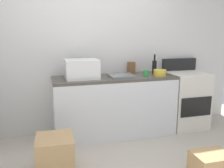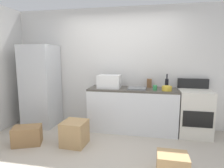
# 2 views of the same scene
# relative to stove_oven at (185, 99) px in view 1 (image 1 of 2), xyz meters

# --- Properties ---
(wall_back) EXTENTS (5.00, 0.10, 2.60)m
(wall_back) POSITION_rel_stove_oven_xyz_m (-1.52, 0.34, 0.83)
(wall_back) COLOR silver
(wall_back) RESTS_ON ground_plane
(kitchen_counter) EXTENTS (1.80, 0.60, 0.90)m
(kitchen_counter) POSITION_rel_stove_oven_xyz_m (-1.22, -0.01, -0.02)
(kitchen_counter) COLOR silver
(kitchen_counter) RESTS_ON ground_plane
(stove_oven) EXTENTS (0.60, 0.61, 1.10)m
(stove_oven) POSITION_rel_stove_oven_xyz_m (0.00, 0.00, 0.00)
(stove_oven) COLOR silver
(stove_oven) RESTS_ON ground_plane
(microwave) EXTENTS (0.46, 0.34, 0.27)m
(microwave) POSITION_rel_stove_oven_xyz_m (-1.70, -0.04, 0.57)
(microwave) COLOR white
(microwave) RESTS_ON kitchen_counter
(sink_basin) EXTENTS (0.36, 0.32, 0.03)m
(sink_basin) POSITION_rel_stove_oven_xyz_m (-1.12, -0.06, 0.45)
(sink_basin) COLOR slate
(sink_basin) RESTS_ON kitchen_counter
(wine_bottle) EXTENTS (0.07, 0.07, 0.30)m
(wine_bottle) POSITION_rel_stove_oven_xyz_m (-0.54, 0.09, 0.54)
(wine_bottle) COLOR black
(wine_bottle) RESTS_ON kitchen_counter
(coffee_mug) EXTENTS (0.08, 0.08, 0.10)m
(coffee_mug) POSITION_rel_stove_oven_xyz_m (-0.77, -0.13, 0.48)
(coffee_mug) COLOR #338C4C
(coffee_mug) RESTS_ON kitchen_counter
(knife_block) EXTENTS (0.10, 0.10, 0.18)m
(knife_block) POSITION_rel_stove_oven_xyz_m (-0.88, 0.19, 0.52)
(knife_block) COLOR brown
(knife_block) RESTS_ON kitchen_counter
(mixing_bowl) EXTENTS (0.19, 0.19, 0.09)m
(mixing_bowl) POSITION_rel_stove_oven_xyz_m (-0.55, -0.13, 0.48)
(mixing_bowl) COLOR gold
(mixing_bowl) RESTS_ON kitchen_counter
(cardboard_box_large) EXTENTS (0.43, 0.43, 0.43)m
(cardboard_box_large) POSITION_rel_stove_oven_xyz_m (-2.15, -0.87, -0.25)
(cardboard_box_large) COLOR tan
(cardboard_box_large) RESTS_ON ground_plane
(cardboard_box_medium) EXTENTS (0.40, 0.32, 0.29)m
(cardboard_box_medium) POSITION_rel_stove_oven_xyz_m (-0.56, -1.43, -0.32)
(cardboard_box_medium) COLOR tan
(cardboard_box_medium) RESTS_ON ground_plane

